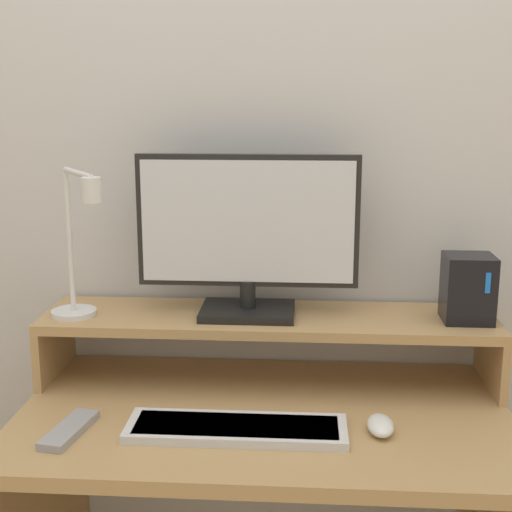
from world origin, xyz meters
name	(u,v)px	position (x,y,z in m)	size (l,w,h in m)	color
wall_back	(273,148)	(0.00, 0.62, 1.25)	(6.00, 0.05, 2.50)	silver
desk	(264,507)	(0.00, 0.29, 0.50)	(1.03, 0.59, 0.73)	tan
monitor_shelf	(268,325)	(0.00, 0.47, 0.86)	(1.03, 0.24, 0.16)	tan
monitor	(248,233)	(-0.05, 0.46, 1.07)	(0.49, 0.15, 0.36)	black
desk_lamp	(78,257)	(-0.41, 0.39, 1.03)	(0.17, 0.22, 0.34)	silver
router_dock	(468,288)	(0.44, 0.45, 0.96)	(0.11, 0.10, 0.15)	black
keyboard	(236,428)	(-0.05, 0.19, 0.74)	(0.43, 0.13, 0.02)	silver
mouse	(380,425)	(0.23, 0.21, 0.74)	(0.05, 0.09, 0.03)	white
remote_control	(69,430)	(-0.37, 0.16, 0.73)	(0.08, 0.17, 0.02)	#99999E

